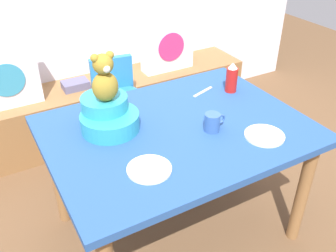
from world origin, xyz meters
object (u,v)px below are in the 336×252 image
object	(u,v)px
book_stack	(75,85)
ketchup_bottle	(232,78)
highchair	(117,99)
dinner_plate_near	(264,136)
coffee_mug	(213,122)
dinner_plate_far	(149,169)
pillow_floral_right	(167,44)
infant_seat_teal	(108,116)
pillow_floral_left	(5,77)
dining_table	(177,142)
teddy_bear	(104,79)

from	to	relation	value
book_stack	ketchup_bottle	bearing A→B (deg)	-57.42
highchair	dinner_plate_near	distance (m)	1.18
coffee_mug	dinner_plate_far	bearing A→B (deg)	-162.97
highchair	coffee_mug	distance (m)	0.97
pillow_floral_right	dinner_plate_far	world-z (taller)	pillow_floral_right
book_stack	dinner_plate_far	xyz separation A→B (m)	(-0.10, -1.49, 0.26)
pillow_floral_right	infant_seat_teal	xyz separation A→B (m)	(-0.94, -1.06, 0.13)
coffee_mug	pillow_floral_left	bearing A→B (deg)	121.12
book_stack	ketchup_bottle	xyz separation A→B (m)	(0.68, -1.06, 0.34)
pillow_floral_right	dining_table	world-z (taller)	pillow_floral_right
pillow_floral_right	coffee_mug	bearing A→B (deg)	-109.91
dinner_plate_far	highchair	bearing A→B (deg)	75.40
pillow_floral_right	teddy_bear	distance (m)	1.45
dinner_plate_far	pillow_floral_right	bearing A→B (deg)	58.18
pillow_floral_right	infant_seat_teal	distance (m)	1.42
pillow_floral_right	coffee_mug	xyz separation A→B (m)	(-0.49, -1.34, 0.11)
pillow_floral_right	book_stack	bearing A→B (deg)	178.52
teddy_bear	ketchup_bottle	distance (m)	0.82
highchair	coffee_mug	xyz separation A→B (m)	(0.15, -0.92, 0.27)
ketchup_bottle	coffee_mug	xyz separation A→B (m)	(-0.35, -0.30, -0.04)
book_stack	coffee_mug	bearing A→B (deg)	-76.57
dining_table	coffee_mug	distance (m)	0.23
coffee_mug	dining_table	bearing A→B (deg)	141.34
teddy_bear	coffee_mug	xyz separation A→B (m)	(0.45, -0.28, -0.23)
highchair	infant_seat_teal	bearing A→B (deg)	-114.88
pillow_floral_right	dinner_plate_near	bearing A→B (deg)	-100.89
book_stack	dining_table	bearing A→B (deg)	-81.58
dining_table	coffee_mug	world-z (taller)	coffee_mug
infant_seat_teal	teddy_bear	bearing A→B (deg)	-90.00
highchair	coffee_mug	bearing A→B (deg)	-80.63
teddy_bear	coffee_mug	distance (m)	0.58
pillow_floral_left	coffee_mug	world-z (taller)	pillow_floral_left
book_stack	highchair	size ratio (longest dim) A/B	0.25
highchair	coffee_mug	size ratio (longest dim) A/B	6.58
teddy_bear	ketchup_bottle	world-z (taller)	teddy_bear
coffee_mug	book_stack	bearing A→B (deg)	103.43
dinner_plate_near	dinner_plate_far	size ratio (longest dim) A/B	1.00
teddy_bear	dining_table	bearing A→B (deg)	-28.68
book_stack	highchair	world-z (taller)	highchair
ketchup_bottle	coffee_mug	size ratio (longest dim) A/B	1.54
pillow_floral_left	ketchup_bottle	world-z (taller)	ketchup_bottle
pillow_floral_left	dinner_plate_far	distance (m)	1.52
teddy_bear	dinner_plate_far	world-z (taller)	teddy_bear
ketchup_bottle	book_stack	bearing A→B (deg)	122.58
book_stack	ketchup_bottle	distance (m)	1.30
infant_seat_teal	teddy_bear	xyz separation A→B (m)	(0.00, -0.00, 0.21)
pillow_floral_left	teddy_bear	bearing A→B (deg)	-71.28
pillow_floral_left	dining_table	xyz separation A→B (m)	(0.67, -1.23, -0.04)
dining_table	teddy_bear	size ratio (longest dim) A/B	5.36
pillow_floral_right	teddy_bear	size ratio (longest dim) A/B	1.76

